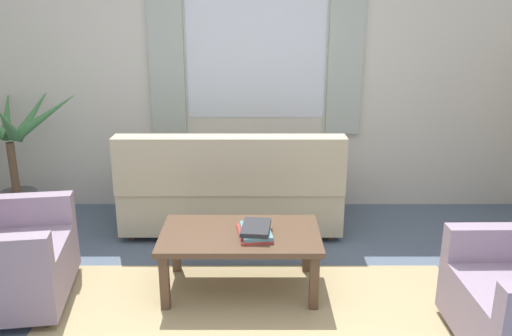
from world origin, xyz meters
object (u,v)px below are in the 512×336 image
(coffee_table, at_px, (240,240))
(book_stack_on_table, at_px, (256,230))
(couch, at_px, (232,190))
(potted_plant, at_px, (14,164))

(coffee_table, xyz_separation_m, book_stack_on_table, (0.11, -0.04, 0.09))
(couch, distance_m, book_stack_on_table, 1.13)
(couch, bearing_deg, coffee_table, 95.71)
(coffee_table, xyz_separation_m, potted_plant, (-2.07, 1.19, 0.19))
(coffee_table, height_order, book_stack_on_table, book_stack_on_table)
(coffee_table, bearing_deg, book_stack_on_table, -21.95)
(couch, height_order, coffee_table, couch)
(coffee_table, distance_m, book_stack_on_table, 0.15)
(coffee_table, bearing_deg, couch, 95.71)
(coffee_table, relative_size, book_stack_on_table, 3.09)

